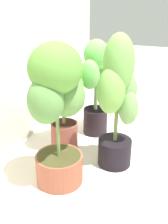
{
  "coord_description": "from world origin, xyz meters",
  "views": [
    {
      "loc": [
        -1.64,
        -0.19,
        1.09
      ],
      "look_at": [
        0.0,
        0.37,
        0.32
      ],
      "focal_mm": 46.53,
      "sensor_mm": 36.0,
      "label": 1
    }
  ],
  "objects": [
    {
      "name": "potted_plant_center",
      "position": [
        -0.05,
        0.14,
        0.46
      ],
      "size": [
        0.36,
        0.28,
        0.85
      ],
      "color": "black",
      "rests_on": "ground"
    },
    {
      "name": "potted_plant_back_left",
      "position": [
        -0.33,
        0.41,
        0.48
      ],
      "size": [
        0.45,
        0.38,
        0.83
      ],
      "color": "#964C38",
      "rests_on": "ground"
    },
    {
      "name": "potted_plant_back_right",
      "position": [
        0.33,
        0.39,
        0.4
      ],
      "size": [
        0.33,
        0.24,
        0.73
      ],
      "color": "black",
      "rests_on": "ground"
    },
    {
      "name": "ground_plane",
      "position": [
        0.0,
        0.0,
        0.0
      ],
      "size": [
        8.0,
        8.0,
        0.0
      ],
      "primitive_type": "plane",
      "color": "silver",
      "rests_on": "ground"
    },
    {
      "name": "potted_plant_back_center",
      "position": [
        0.06,
        0.53,
        0.41
      ],
      "size": [
        0.39,
        0.3,
        0.69
      ],
      "color": "#964B3E",
      "rests_on": "ground"
    }
  ]
}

